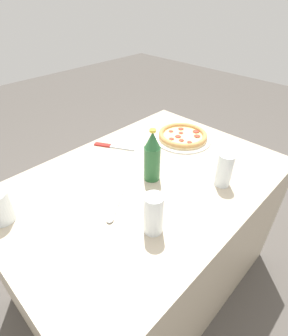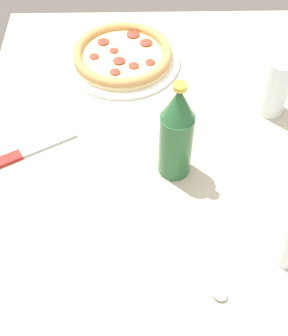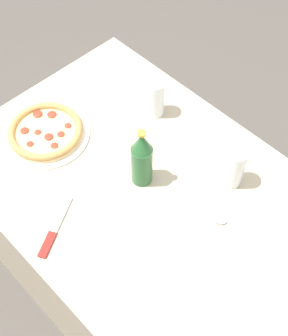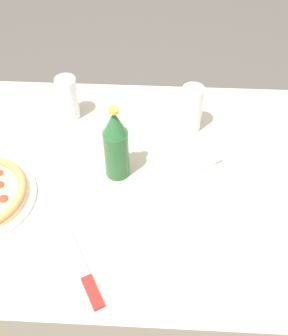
{
  "view_description": "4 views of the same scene",
  "coord_description": "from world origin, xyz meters",
  "px_view_note": "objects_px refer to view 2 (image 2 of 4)",
  "views": [
    {
      "loc": [
        0.63,
        0.6,
        1.39
      ],
      "look_at": [
        0.0,
        -0.0,
        0.77
      ],
      "focal_mm": 28.0,
      "sensor_mm": 36.0,
      "label": 1
    },
    {
      "loc": [
        0.59,
        -0.06,
        1.47
      ],
      "look_at": [
        0.04,
        -0.05,
        0.79
      ],
      "focal_mm": 50.0,
      "sensor_mm": 36.0,
      "label": 2
    },
    {
      "loc": [
        0.58,
        -0.57,
        1.95
      ],
      "look_at": [
        -0.01,
        0.01,
        0.79
      ],
      "focal_mm": 50.0,
      "sensor_mm": 36.0,
      "label": 3
    },
    {
      "loc": [
        0.09,
        -0.76,
        1.59
      ],
      "look_at": [
        0.05,
        -0.0,
        0.75
      ],
      "focal_mm": 45.0,
      "sensor_mm": 36.0,
      "label": 4
    }
  ],
  "objects_px": {
    "pizza_salami": "(123,56)",
    "glass_red_wine": "(275,89)",
    "knife": "(26,152)",
    "beer_bottle": "(176,133)",
    "spoon": "(198,269)"
  },
  "relations": [
    {
      "from": "pizza_salami",
      "to": "knife",
      "type": "xyz_separation_m",
      "value": [
        0.31,
        -0.2,
        -0.02
      ]
    },
    {
      "from": "pizza_salami",
      "to": "beer_bottle",
      "type": "xyz_separation_m",
      "value": [
        0.36,
        0.11,
        0.09
      ]
    },
    {
      "from": "beer_bottle",
      "to": "knife",
      "type": "distance_m",
      "value": 0.34
    },
    {
      "from": "glass_red_wine",
      "to": "beer_bottle",
      "type": "xyz_separation_m",
      "value": [
        0.17,
        -0.23,
        0.05
      ]
    },
    {
      "from": "glass_red_wine",
      "to": "knife",
      "type": "bearing_deg",
      "value": -77.26
    },
    {
      "from": "glass_red_wine",
      "to": "knife",
      "type": "distance_m",
      "value": 0.56
    },
    {
      "from": "glass_red_wine",
      "to": "knife",
      "type": "xyz_separation_m",
      "value": [
        0.12,
        -0.55,
        -0.06
      ]
    },
    {
      "from": "glass_red_wine",
      "to": "spoon",
      "type": "distance_m",
      "value": 0.46
    },
    {
      "from": "glass_red_wine",
      "to": "beer_bottle",
      "type": "height_order",
      "value": "beer_bottle"
    },
    {
      "from": "glass_red_wine",
      "to": "beer_bottle",
      "type": "bearing_deg",
      "value": -53.42
    },
    {
      "from": "beer_bottle",
      "to": "spoon",
      "type": "height_order",
      "value": "beer_bottle"
    },
    {
      "from": "beer_bottle",
      "to": "knife",
      "type": "relative_size",
      "value": 1.17
    },
    {
      "from": "pizza_salami",
      "to": "beer_bottle",
      "type": "relative_size",
      "value": 1.28
    },
    {
      "from": "pizza_salami",
      "to": "glass_red_wine",
      "type": "xyz_separation_m",
      "value": [
        0.18,
        0.34,
        0.04
      ]
    },
    {
      "from": "pizza_salami",
      "to": "glass_red_wine",
      "type": "bearing_deg",
      "value": 61.84
    }
  ]
}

